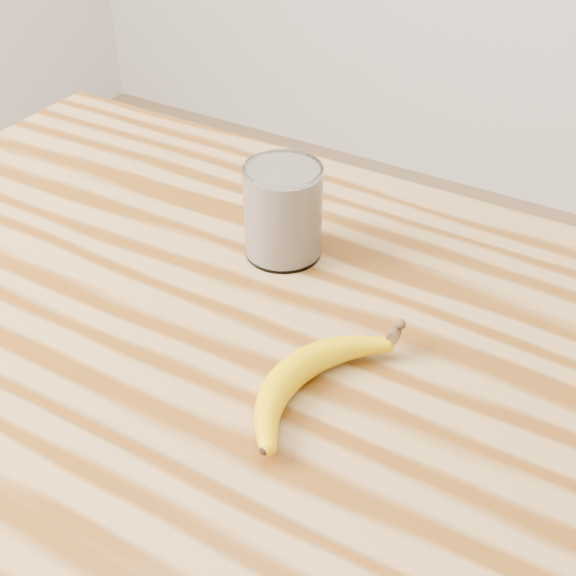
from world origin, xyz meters
The scene contains 3 objects.
table centered at (0.00, 0.00, 0.77)m, with size 1.20×0.80×0.90m.
smoothie_glass centered at (-0.08, 0.17, 0.96)m, with size 0.09×0.09×0.11m.
banana centered at (0.05, -0.01, 0.92)m, with size 0.09×0.26×0.03m, color #CC9F00, non-canonical shape.
Camera 1 is at (0.32, -0.49, 1.43)m, focal length 50.00 mm.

